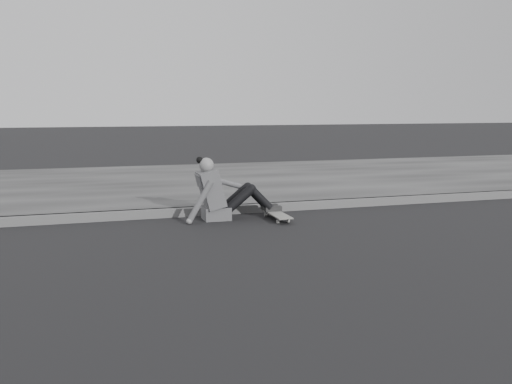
% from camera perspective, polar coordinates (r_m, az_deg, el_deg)
% --- Properties ---
extents(ground, '(80.00, 80.00, 0.00)m').
position_cam_1_polar(ground, '(6.34, 12.02, -5.78)').
color(ground, black).
rests_on(ground, ground).
extents(curb, '(24.00, 0.16, 0.12)m').
position_cam_1_polar(curb, '(8.62, 3.71, -1.40)').
color(curb, '#555555').
rests_on(curb, ground).
extents(sidewalk, '(24.00, 6.00, 0.12)m').
position_cam_1_polar(sidewalk, '(11.46, -1.63, 1.10)').
color(sidewalk, '#393939').
rests_on(sidewalk, ground).
extents(skateboard, '(0.20, 0.78, 0.09)m').
position_cam_1_polar(skateboard, '(7.88, 2.09, -2.25)').
color(skateboard, gray).
rests_on(skateboard, ground).
extents(seated_woman, '(1.38, 0.46, 0.88)m').
position_cam_1_polar(seated_woman, '(7.86, -3.55, -0.15)').
color(seated_woman, '#4F4F52').
rests_on(seated_woman, ground).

